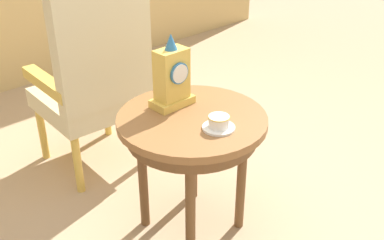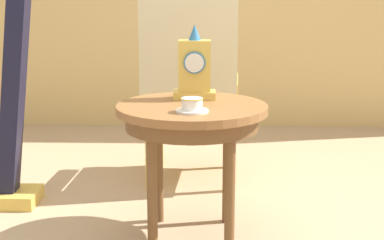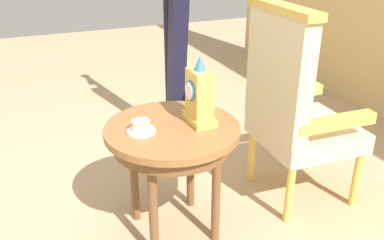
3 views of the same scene
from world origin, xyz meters
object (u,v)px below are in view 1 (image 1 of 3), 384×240
at_px(teacup_left, 219,123).
at_px(armchair, 95,74).
at_px(side_table, 192,132).
at_px(mantel_clock, 172,78).

bearing_deg(teacup_left, armchair, 92.09).
bearing_deg(side_table, armchair, 92.21).
distance_m(side_table, teacup_left, 0.19).
distance_m(side_table, armchair, 0.73).
height_order(side_table, armchair, armchair).
bearing_deg(armchair, teacup_left, -87.91).
xyz_separation_m(mantel_clock, armchair, (-0.04, 0.58, -0.15)).
height_order(side_table, teacup_left, teacup_left).
xyz_separation_m(side_table, armchair, (-0.03, 0.72, 0.06)).
bearing_deg(mantel_clock, teacup_left, -90.84).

